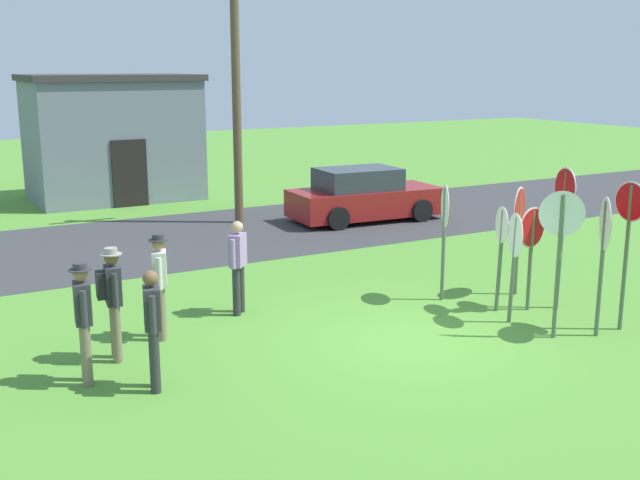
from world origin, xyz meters
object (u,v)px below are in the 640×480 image
Objects in this scene: stop_sign_rear_right at (519,221)px; stop_sign_low_front at (604,241)px; utility_pole at (236,88)px; stop_sign_leaning_left at (501,242)px; person_holding_notes at (238,262)px; stop_sign_leaning_right at (532,241)px; parked_car_on_street at (363,196)px; stop_sign_rear_left at (560,239)px; stop_sign_far_back at (515,249)px; person_on_left at (83,316)px; person_in_dark_shirt at (112,296)px; person_in_teal at (153,323)px; stop_sign_nearest at (445,222)px; stop_sign_center_cluster at (628,232)px; person_in_blue at (160,280)px; stop_sign_tallest at (563,214)px.

stop_sign_low_front is at bearing -101.64° from stop_sign_rear_right.
utility_pole is 3.71× the size of stop_sign_leaning_left.
person_holding_notes is at bearing -113.51° from utility_pole.
stop_sign_rear_right is (1.87, -9.10, -2.29)m from utility_pole.
stop_sign_rear_right is at bearing 60.01° from stop_sign_leaning_right.
person_holding_notes is at bearing 153.11° from stop_sign_leaning_right.
stop_sign_rear_right is (1.00, 0.63, 0.16)m from stop_sign_leaning_left.
parked_car_on_street is at bearing 79.51° from stop_sign_low_front.
utility_pole is at bearing 93.51° from stop_sign_rear_left.
stop_sign_far_back is 1.45m from stop_sign_low_front.
stop_sign_rear_right is 8.28m from person_on_left.
stop_sign_low_front is 1.33× the size of person_in_dark_shirt.
parked_car_on_street is 2.54× the size of person_in_dark_shirt.
stop_sign_far_back is at bearing -7.55° from person_on_left.
person_in_teal is (-6.99, 1.46, -0.65)m from stop_sign_low_front.
stop_sign_nearest is 1.61m from stop_sign_leaning_right.
person_in_dark_shirt is at bearing 49.78° from person_on_left.
stop_sign_leaning_left is 0.87× the size of stop_sign_nearest.
stop_sign_nearest reaches higher than stop_sign_leaning_right.
person_in_dark_shirt is at bearing 170.32° from stop_sign_leaning_right.
person_in_dark_shirt reaches higher than parked_car_on_street.
utility_pole is 4.09× the size of person_on_left.
stop_sign_center_cluster is 1.33× the size of stop_sign_leaning_right.
person_on_left is (-7.00, 0.93, -0.32)m from stop_sign_far_back.
person_in_blue is at bearing 171.99° from stop_sign_rear_right.
stop_sign_rear_left reaches higher than person_in_blue.
stop_sign_far_back reaches higher than person_in_dark_shirt.
stop_sign_nearest is 1.66m from stop_sign_far_back.
stop_sign_tallest reaches higher than stop_sign_leaning_right.
stop_sign_rear_left is at bearing -117.79° from stop_sign_leaning_right.
stop_sign_center_cluster is at bearing -87.83° from stop_sign_rear_right.
utility_pole is 10.84m from person_in_dark_shirt.
stop_sign_far_back is at bearing -35.13° from person_holding_notes.
stop_sign_tallest is at bearing 42.16° from stop_sign_rear_left.
stop_sign_tallest is 0.75m from stop_sign_leaning_right.
stop_sign_low_front is at bearing -111.76° from stop_sign_tallest.
stop_sign_tallest is (-0.03, 1.38, 0.07)m from stop_sign_center_cluster.
person_in_dark_shirt and person_in_blue have the same top height.
stop_sign_nearest is at bearing -5.94° from person_in_blue.
stop_sign_low_front is 1.37× the size of person_holding_notes.
stop_sign_center_cluster is 1.19× the size of stop_sign_rear_right.
person_on_left is (-0.57, -0.68, -0.03)m from person_in_dark_shirt.
stop_sign_nearest is at bearing 128.04° from stop_sign_leaning_right.
utility_pole is at bearing 93.38° from stop_sign_far_back.
stop_sign_leaning_left is 0.56m from stop_sign_leaning_right.
parked_car_on_street is at bearing 75.46° from stop_sign_rear_left.
stop_sign_center_cluster is 6.60m from person_holding_notes.
stop_sign_leaning_right is (-0.58, 1.56, -0.40)m from stop_sign_center_cluster.
stop_sign_center_cluster is 0.60m from stop_sign_low_front.
person_holding_notes is (1.60, 0.57, -0.03)m from person_in_blue.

